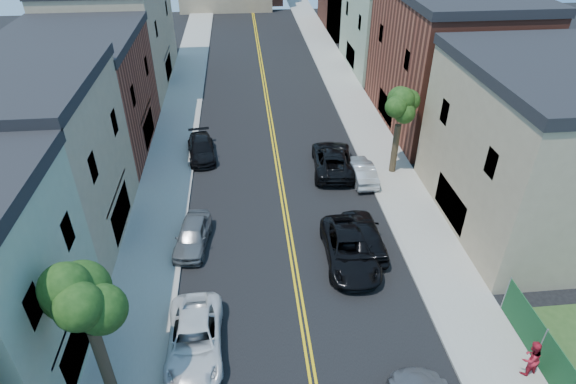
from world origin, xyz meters
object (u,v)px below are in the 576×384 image
object	(u,v)px
black_car_right	(364,234)
dark_car_right_far	(333,159)
silver_car_right	(361,171)
black_car_left	(201,149)
pedestrian_right	(531,358)
grey_car_left	(193,235)
black_suv_lane	(350,249)
white_pickup	(195,339)

from	to	relation	value
black_car_right	dark_car_right_far	size ratio (longest dim) A/B	0.83
black_car_right	silver_car_right	size ratio (longest dim) A/B	1.18
black_car_left	pedestrian_right	world-z (taller)	pedestrian_right
dark_car_right_far	pedestrian_right	size ratio (longest dim) A/B	3.27
grey_car_left	black_car_left	xyz separation A→B (m)	(-0.05, 10.26, -0.05)
dark_car_right_far	black_suv_lane	world-z (taller)	dark_car_right_far
black_car_right	dark_car_right_far	world-z (taller)	black_car_right
black_suv_lane	pedestrian_right	world-z (taller)	pedestrian_right
black_car_left	black_suv_lane	size ratio (longest dim) A/B	0.81
black_car_left	black_suv_lane	distance (m)	15.03
silver_car_right	pedestrian_right	distance (m)	16.13
white_pickup	black_car_left	bearing A→B (deg)	91.02
black_car_left	black_car_right	world-z (taller)	black_car_right
white_pickup	black_suv_lane	size ratio (longest dim) A/B	0.90
grey_car_left	black_car_left	size ratio (longest dim) A/B	0.91
silver_car_right	pedestrian_right	bearing A→B (deg)	99.60
dark_car_right_far	black_suv_lane	distance (m)	9.65
pedestrian_right	black_car_left	bearing A→B (deg)	-68.98
grey_car_left	silver_car_right	bearing A→B (deg)	35.78
black_car_left	black_suv_lane	world-z (taller)	black_suv_lane
black_car_right	black_car_left	bearing A→B (deg)	-50.00
white_pickup	pedestrian_right	distance (m)	13.96
black_car_right	silver_car_right	xyz separation A→B (m)	(1.49, 6.96, -0.15)
white_pickup	silver_car_right	world-z (taller)	white_pickup
black_car_right	white_pickup	bearing A→B (deg)	34.78
black_car_right	black_suv_lane	bearing A→B (deg)	47.86
black_suv_lane	black_car_left	bearing A→B (deg)	126.06
black_car_left	pedestrian_right	size ratio (longest dim) A/B	2.58
white_pickup	dark_car_right_far	xyz separation A→B (m)	(8.68, 14.71, 0.10)
white_pickup	pedestrian_right	xyz separation A→B (m)	(13.71, -2.61, 0.33)
black_suv_lane	pedestrian_right	bearing A→B (deg)	-51.28
pedestrian_right	silver_car_right	bearing A→B (deg)	-92.57
black_car_left	black_car_right	distance (m)	14.75
dark_car_right_far	black_car_right	bearing A→B (deg)	96.77
white_pickup	black_car_left	distance (m)	17.49
black_car_left	silver_car_right	distance (m)	11.81
silver_car_right	dark_car_right_far	size ratio (longest dim) A/B	0.70
black_car_left	black_car_right	size ratio (longest dim) A/B	0.95
black_car_right	black_suv_lane	size ratio (longest dim) A/B	0.86
black_car_right	pedestrian_right	bearing A→B (deg)	118.50
white_pickup	pedestrian_right	size ratio (longest dim) A/B	2.86
black_car_left	grey_car_left	bearing A→B (deg)	-96.46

